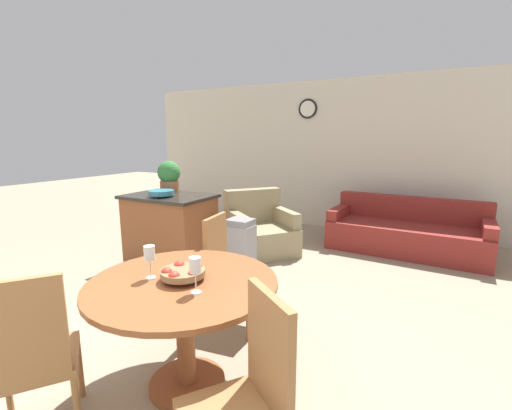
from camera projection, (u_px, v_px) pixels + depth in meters
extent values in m
cube|color=beige|center=(336.00, 156.00, 6.26)|extent=(8.00, 0.06, 2.70)
cylinder|color=black|center=(308.00, 109.00, 6.31)|extent=(0.36, 0.02, 0.36)
cylinder|color=white|center=(308.00, 109.00, 6.29)|extent=(0.28, 0.01, 0.28)
cylinder|color=brown|center=(188.00, 383.00, 2.32)|extent=(0.51, 0.51, 0.04)
cylinder|color=brown|center=(185.00, 334.00, 2.25)|extent=(0.12, 0.12, 0.69)
cylinder|color=brown|center=(183.00, 283.00, 2.18)|extent=(1.21, 1.21, 0.03)
cylinder|color=#9E6B3D|center=(8.00, 386.00, 2.03)|extent=(0.04, 0.04, 0.41)
cylinder|color=#9E6B3D|center=(80.00, 368.00, 2.19)|extent=(0.04, 0.04, 0.41)
cylinder|color=#9E6B3D|center=(77.00, 410.00, 1.85)|extent=(0.04, 0.04, 0.41)
cube|color=#9E6B3D|center=(36.00, 362.00, 1.90)|extent=(0.59, 0.59, 0.05)
cube|color=#9E6B3D|center=(23.00, 331.00, 1.67)|extent=(0.27, 0.33, 0.53)
cube|color=#9E6B3D|center=(269.00, 350.00, 1.52)|extent=(0.33, 0.27, 0.53)
cylinder|color=#9E6B3D|center=(263.00, 297.00, 3.17)|extent=(0.04, 0.04, 0.41)
cylinder|color=#9E6B3D|center=(248.00, 317.00, 2.82)|extent=(0.04, 0.04, 0.41)
cylinder|color=#9E6B3D|center=(225.00, 291.00, 3.30)|extent=(0.04, 0.04, 0.41)
cylinder|color=#9E6B3D|center=(207.00, 310.00, 2.95)|extent=(0.04, 0.04, 0.41)
cube|color=#9E6B3D|center=(236.00, 279.00, 3.02)|extent=(0.47, 0.47, 0.05)
cube|color=#9E6B3D|center=(215.00, 245.00, 3.02)|extent=(0.09, 0.39, 0.53)
cylinder|color=olive|center=(183.00, 278.00, 2.18)|extent=(0.11, 0.11, 0.03)
cylinder|color=olive|center=(183.00, 273.00, 2.17)|extent=(0.28, 0.28, 0.04)
sphere|color=#B73323|center=(193.00, 275.00, 2.11)|extent=(0.08, 0.08, 0.08)
sphere|color=#B73323|center=(197.00, 268.00, 2.23)|extent=(0.08, 0.08, 0.08)
sphere|color=#B73323|center=(179.00, 266.00, 2.26)|extent=(0.08, 0.08, 0.08)
sphere|color=#B73323|center=(167.00, 273.00, 2.14)|extent=(0.08, 0.08, 0.08)
sphere|color=#B73323|center=(174.00, 277.00, 2.08)|extent=(0.08, 0.08, 0.08)
cylinder|color=silver|center=(151.00, 278.00, 2.21)|extent=(0.06, 0.06, 0.01)
cylinder|color=silver|center=(150.00, 268.00, 2.20)|extent=(0.01, 0.01, 0.12)
cylinder|color=silver|center=(149.00, 253.00, 2.18)|extent=(0.07, 0.07, 0.09)
cylinder|color=silver|center=(196.00, 292.00, 2.00)|extent=(0.06, 0.06, 0.01)
cylinder|color=silver|center=(196.00, 282.00, 1.99)|extent=(0.01, 0.01, 0.12)
cylinder|color=silver|center=(195.00, 265.00, 1.97)|extent=(0.07, 0.07, 0.09)
cube|color=brown|center=(171.00, 232.00, 4.51)|extent=(1.05, 0.70, 0.90)
cube|color=#2D2823|center=(169.00, 196.00, 4.42)|extent=(1.11, 0.76, 0.04)
cylinder|color=teal|center=(161.00, 196.00, 4.27)|extent=(0.11, 0.11, 0.02)
cylinder|color=teal|center=(161.00, 193.00, 4.27)|extent=(0.31, 0.31, 0.06)
cylinder|color=#A36642|center=(170.00, 186.00, 4.65)|extent=(0.25, 0.25, 0.15)
sphere|color=#387F3D|center=(169.00, 172.00, 4.62)|extent=(0.31, 0.31, 0.31)
cube|color=#9E9EA3|center=(241.00, 248.00, 4.32)|extent=(0.32, 0.27, 0.59)
cube|color=gray|center=(240.00, 222.00, 4.26)|extent=(0.31, 0.26, 0.08)
cube|color=maroon|center=(405.00, 238.00, 5.06)|extent=(2.21, 1.05, 0.42)
cube|color=maroon|center=(411.00, 208.00, 5.30)|extent=(2.17, 0.32, 0.36)
cube|color=maroon|center=(339.00, 224.00, 5.55)|extent=(0.21, 0.87, 0.58)
cube|color=maroon|center=(487.00, 243.00, 4.55)|extent=(0.21, 0.87, 0.58)
cube|color=#998966|center=(261.00, 240.00, 5.01)|extent=(1.24, 1.23, 0.40)
cube|color=#998966|center=(252.00, 205.00, 5.24)|extent=(0.70, 0.79, 0.50)
cube|color=#998966|center=(238.00, 235.00, 4.85)|extent=(0.72, 0.62, 0.63)
cube|color=#998966|center=(284.00, 230.00, 5.13)|extent=(0.72, 0.62, 0.63)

